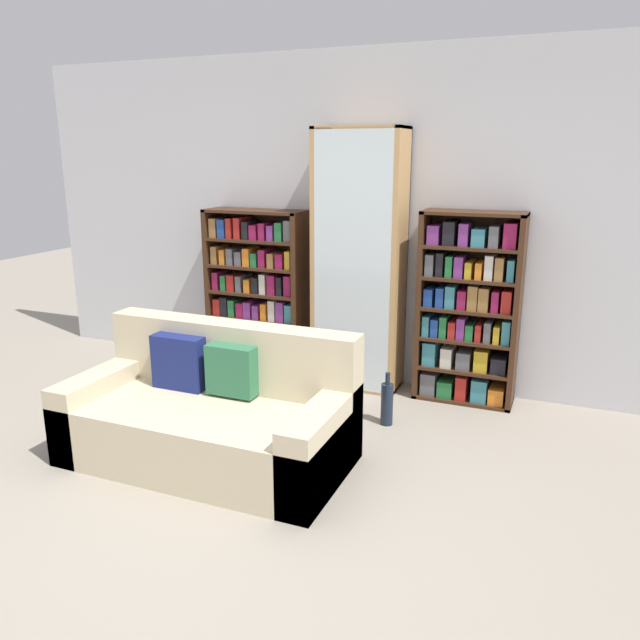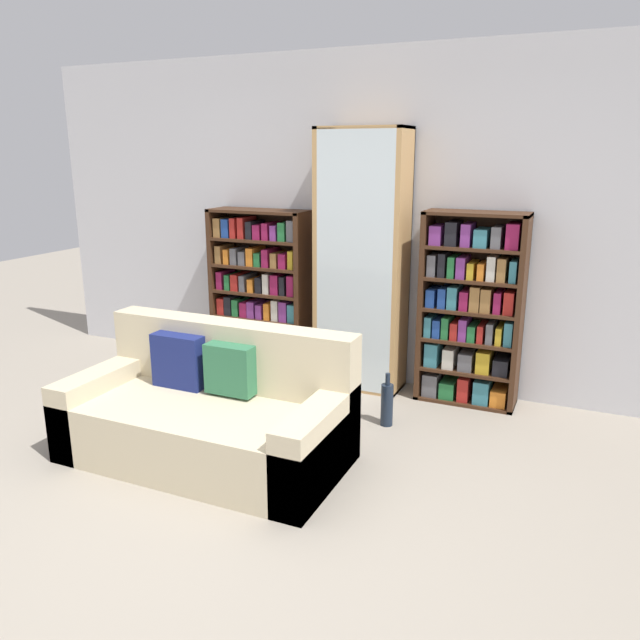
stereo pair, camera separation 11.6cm
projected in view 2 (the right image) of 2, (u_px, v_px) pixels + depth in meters
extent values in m
plane|color=gray|center=(211.00, 522.00, 3.32)|extent=(16.00, 16.00, 0.00)
cube|color=silver|center=(371.00, 222.00, 5.14)|extent=(6.36, 0.06, 2.70)
cube|color=beige|center=(205.00, 432.00, 3.95)|extent=(1.77, 0.88, 0.39)
cube|color=beige|center=(231.00, 354.00, 4.14)|extent=(1.77, 0.20, 0.44)
cube|color=beige|center=(108.00, 403.00, 4.24)|extent=(0.20, 0.88, 0.51)
cube|color=beige|center=(318.00, 446.00, 3.63)|extent=(0.20, 0.88, 0.51)
cube|color=navy|center=(178.00, 361.00, 4.13)|extent=(0.36, 0.12, 0.36)
cube|color=#2D6B47|center=(230.00, 369.00, 3.98)|extent=(0.32, 0.12, 0.32)
cube|color=#3D2314|center=(220.00, 288.00, 5.65)|extent=(0.04, 0.32, 1.43)
cube|color=#3D2314|center=(304.00, 296.00, 5.32)|extent=(0.04, 0.32, 1.43)
cube|color=#3D2314|center=(259.00, 211.00, 5.30)|extent=(0.88, 0.32, 0.02)
cube|color=#3D2314|center=(263.00, 367.00, 5.67)|extent=(0.88, 0.32, 0.02)
cube|color=#3D2314|center=(269.00, 288.00, 5.62)|extent=(0.88, 0.01, 1.43)
cube|color=#3D2314|center=(262.00, 342.00, 5.61)|extent=(0.80, 0.32, 0.02)
cube|color=#3D2314|center=(261.00, 317.00, 5.55)|extent=(0.80, 0.32, 0.02)
cube|color=#3D2314|center=(261.00, 292.00, 5.49)|extent=(0.80, 0.32, 0.02)
cube|color=#3D2314|center=(260.00, 266.00, 5.42)|extent=(0.80, 0.32, 0.02)
cube|color=#3D2314|center=(259.00, 239.00, 5.36)|extent=(0.80, 0.32, 0.02)
cube|color=#5B5B60|center=(231.00, 353.00, 5.76)|extent=(0.09, 0.24, 0.16)
cube|color=#8E1947|center=(243.00, 355.00, 5.72)|extent=(0.08, 0.24, 0.15)
cube|color=#AD231E|center=(256.00, 358.00, 5.66)|extent=(0.09, 0.24, 0.15)
cube|color=orange|center=(268.00, 358.00, 5.61)|extent=(0.11, 0.24, 0.18)
cube|color=#237038|center=(281.00, 363.00, 5.57)|extent=(0.11, 0.24, 0.12)
cube|color=#AD231E|center=(294.00, 362.00, 5.51)|extent=(0.10, 0.24, 0.17)
cube|color=orange|center=(230.00, 328.00, 5.70)|extent=(0.09, 0.24, 0.17)
cube|color=orange|center=(240.00, 332.00, 5.67)|extent=(0.07, 0.24, 0.12)
cube|color=#7A3384|center=(250.00, 331.00, 5.62)|extent=(0.07, 0.24, 0.16)
cube|color=#8E1947|center=(261.00, 333.00, 5.58)|extent=(0.08, 0.24, 0.15)
cube|color=black|center=(273.00, 333.00, 5.53)|extent=(0.08, 0.24, 0.16)
cube|color=#8E1947|center=(284.00, 337.00, 5.49)|extent=(0.10, 0.24, 0.13)
cube|color=#1E4293|center=(295.00, 338.00, 5.44)|extent=(0.07, 0.24, 0.14)
cube|color=#AD231E|center=(227.00, 304.00, 5.65)|extent=(0.07, 0.24, 0.15)
cube|color=black|center=(234.00, 304.00, 5.62)|extent=(0.07, 0.24, 0.17)
cube|color=#237038|center=(241.00, 306.00, 5.59)|extent=(0.06, 0.24, 0.15)
cube|color=#8E1947|center=(250.00, 308.00, 5.56)|extent=(0.07, 0.24, 0.13)
cube|color=#7A3384|center=(257.00, 308.00, 5.53)|extent=(0.07, 0.24, 0.14)
cube|color=#7A3384|center=(265.00, 310.00, 5.50)|extent=(0.06, 0.24, 0.12)
cube|color=orange|center=(272.00, 309.00, 5.47)|extent=(0.05, 0.24, 0.14)
cube|color=beige|center=(280.00, 308.00, 5.43)|extent=(0.06, 0.24, 0.18)
cube|color=#7A3384|center=(288.00, 310.00, 5.40)|extent=(0.07, 0.24, 0.17)
cube|color=teal|center=(297.00, 311.00, 5.37)|extent=(0.06, 0.24, 0.16)
cube|color=#8E1947|center=(226.00, 279.00, 5.59)|extent=(0.06, 0.24, 0.15)
cube|color=#237038|center=(233.00, 281.00, 5.56)|extent=(0.05, 0.24, 0.13)
cube|color=#AD231E|center=(241.00, 281.00, 5.53)|extent=(0.07, 0.24, 0.14)
cube|color=#5B5B60|center=(248.00, 282.00, 5.50)|extent=(0.05, 0.24, 0.14)
cube|color=orange|center=(256.00, 284.00, 5.47)|extent=(0.05, 0.24, 0.11)
cube|color=black|center=(264.00, 283.00, 5.44)|extent=(0.06, 0.24, 0.14)
cube|color=beige|center=(272.00, 282.00, 5.41)|extent=(0.05, 0.24, 0.17)
cube|color=#8E1947|center=(280.00, 283.00, 5.37)|extent=(0.07, 0.24, 0.17)
cube|color=black|center=(288.00, 284.00, 5.35)|extent=(0.05, 0.24, 0.16)
cube|color=#8E1947|center=(296.00, 284.00, 5.31)|extent=(0.06, 0.24, 0.17)
cube|color=olive|center=(225.00, 253.00, 5.53)|extent=(0.06, 0.24, 0.15)
cube|color=orange|center=(233.00, 255.00, 5.50)|extent=(0.05, 0.24, 0.13)
cube|color=#5B5B60|center=(240.00, 255.00, 5.47)|extent=(0.06, 0.24, 0.14)
cube|color=#5B5B60|center=(248.00, 257.00, 5.44)|extent=(0.06, 0.24, 0.12)
cube|color=orange|center=(256.00, 256.00, 5.41)|extent=(0.06, 0.24, 0.15)
cube|color=#237038|center=(263.00, 258.00, 5.38)|extent=(0.06, 0.24, 0.12)
cube|color=#8E1947|center=(271.00, 257.00, 5.35)|extent=(0.06, 0.24, 0.15)
cube|color=olive|center=(279.00, 259.00, 5.32)|extent=(0.06, 0.24, 0.12)
cube|color=#8E1947|center=(288.00, 260.00, 5.29)|extent=(0.06, 0.24, 0.12)
cube|color=gold|center=(296.00, 259.00, 5.25)|extent=(0.05, 0.24, 0.15)
cube|color=olive|center=(223.00, 227.00, 5.47)|extent=(0.07, 0.24, 0.16)
cube|color=#1E4293|center=(232.00, 227.00, 5.44)|extent=(0.07, 0.24, 0.16)
cube|color=#AD231E|center=(239.00, 227.00, 5.41)|extent=(0.05, 0.24, 0.17)
cube|color=#AD231E|center=(247.00, 227.00, 5.37)|extent=(0.06, 0.24, 0.18)
cube|color=black|center=(255.00, 229.00, 5.35)|extent=(0.06, 0.24, 0.15)
cube|color=#8E1947|center=(262.00, 231.00, 5.32)|extent=(0.07, 0.24, 0.12)
cube|color=#8E1947|center=(271.00, 231.00, 5.29)|extent=(0.05, 0.24, 0.14)
cube|color=#7A3384|center=(279.00, 232.00, 5.26)|extent=(0.05, 0.24, 0.13)
cube|color=#237038|center=(287.00, 231.00, 5.22)|extent=(0.06, 0.24, 0.15)
cube|color=#5B5B60|center=(296.00, 230.00, 5.19)|extent=(0.06, 0.24, 0.17)
cube|color=tan|center=(324.00, 259.00, 5.14)|extent=(0.04, 0.36, 2.10)
cube|color=tan|center=(402.00, 265.00, 4.88)|extent=(0.04, 0.36, 2.10)
cube|color=tan|center=(364.00, 128.00, 4.74)|extent=(0.71, 0.36, 0.02)
cube|color=tan|center=(359.00, 383.00, 5.28)|extent=(0.71, 0.36, 0.02)
cube|color=tan|center=(369.00, 259.00, 5.16)|extent=(0.71, 0.01, 2.10)
cube|color=silver|center=(354.00, 266.00, 4.85)|extent=(0.63, 0.01, 2.07)
cube|color=tan|center=(360.00, 335.00, 5.17)|extent=(0.63, 0.32, 0.02)
cube|color=tan|center=(361.00, 287.00, 5.06)|extent=(0.63, 0.32, 0.02)
cube|color=tan|center=(362.00, 237.00, 4.96)|extent=(0.63, 0.32, 0.02)
cube|color=tan|center=(363.00, 184.00, 4.85)|extent=(0.63, 0.32, 0.02)
cylinder|color=silver|center=(332.00, 375.00, 5.35)|extent=(0.01, 0.01, 0.07)
cone|color=silver|center=(332.00, 366.00, 5.33)|extent=(0.07, 0.07, 0.08)
cylinder|color=silver|center=(343.00, 376.00, 5.31)|extent=(0.01, 0.01, 0.07)
cone|color=silver|center=(343.00, 368.00, 5.29)|extent=(0.07, 0.07, 0.08)
cylinder|color=silver|center=(355.00, 376.00, 5.30)|extent=(0.01, 0.01, 0.07)
cone|color=silver|center=(355.00, 368.00, 5.28)|extent=(0.07, 0.07, 0.08)
cylinder|color=silver|center=(364.00, 379.00, 5.24)|extent=(0.01, 0.01, 0.07)
cone|color=silver|center=(365.00, 371.00, 5.22)|extent=(0.07, 0.07, 0.08)
cylinder|color=silver|center=(376.00, 380.00, 5.22)|extent=(0.01, 0.01, 0.07)
cone|color=silver|center=(377.00, 372.00, 5.20)|extent=(0.07, 0.07, 0.08)
cylinder|color=silver|center=(387.00, 383.00, 5.16)|extent=(0.01, 0.01, 0.07)
cone|color=silver|center=(387.00, 374.00, 5.14)|extent=(0.07, 0.07, 0.08)
cylinder|color=silver|center=(339.00, 327.00, 5.24)|extent=(0.01, 0.01, 0.07)
cone|color=silver|center=(339.00, 318.00, 5.22)|extent=(0.09, 0.09, 0.09)
cylinder|color=silver|center=(361.00, 330.00, 5.16)|extent=(0.01, 0.01, 0.07)
cone|color=silver|center=(361.00, 320.00, 5.14)|extent=(0.09, 0.09, 0.09)
cylinder|color=silver|center=(383.00, 333.00, 5.07)|extent=(0.01, 0.01, 0.07)
cone|color=silver|center=(383.00, 323.00, 5.05)|extent=(0.09, 0.09, 0.09)
cylinder|color=silver|center=(335.00, 278.00, 5.14)|extent=(0.01, 0.01, 0.08)
cone|color=silver|center=(335.00, 267.00, 5.12)|extent=(0.08, 0.08, 0.10)
cylinder|color=silver|center=(349.00, 279.00, 5.11)|extent=(0.01, 0.01, 0.08)
cone|color=silver|center=(349.00, 268.00, 5.08)|extent=(0.08, 0.08, 0.10)
cylinder|color=silver|center=(361.00, 281.00, 5.05)|extent=(0.01, 0.01, 0.08)
cone|color=silver|center=(361.00, 269.00, 5.02)|extent=(0.08, 0.08, 0.10)
cylinder|color=silver|center=(375.00, 282.00, 5.00)|extent=(0.01, 0.01, 0.08)
cone|color=silver|center=(375.00, 270.00, 4.98)|extent=(0.08, 0.08, 0.10)
cylinder|color=silver|center=(390.00, 283.00, 4.97)|extent=(0.01, 0.01, 0.08)
cone|color=silver|center=(390.00, 271.00, 4.95)|extent=(0.08, 0.08, 0.10)
cylinder|color=silver|center=(337.00, 229.00, 5.03)|extent=(0.01, 0.01, 0.07)
cone|color=silver|center=(337.00, 219.00, 5.01)|extent=(0.09, 0.09, 0.09)
cylinder|color=silver|center=(353.00, 230.00, 4.96)|extent=(0.01, 0.01, 0.07)
cone|color=silver|center=(353.00, 220.00, 4.94)|extent=(0.09, 0.09, 0.09)
cylinder|color=silver|center=(371.00, 231.00, 4.92)|extent=(0.01, 0.01, 0.07)
cone|color=silver|center=(371.00, 221.00, 4.90)|extent=(0.09, 0.09, 0.09)
cylinder|color=silver|center=(389.00, 232.00, 4.85)|extent=(0.01, 0.01, 0.07)
cone|color=silver|center=(389.00, 222.00, 4.83)|extent=(0.09, 0.09, 0.09)
cylinder|color=silver|center=(337.00, 178.00, 4.93)|extent=(0.01, 0.01, 0.07)
cone|color=silver|center=(337.00, 168.00, 4.91)|extent=(0.09, 0.09, 0.09)
cylinder|color=silver|center=(354.00, 178.00, 4.86)|extent=(0.01, 0.01, 0.07)
cone|color=silver|center=(354.00, 168.00, 4.84)|extent=(0.09, 0.09, 0.09)
cylinder|color=silver|center=(372.00, 178.00, 4.80)|extent=(0.01, 0.01, 0.07)
cone|color=silver|center=(372.00, 168.00, 4.78)|extent=(0.09, 0.09, 0.09)
cylinder|color=silver|center=(391.00, 179.00, 4.77)|extent=(0.01, 0.01, 0.07)
cone|color=silver|center=(391.00, 168.00, 4.74)|extent=(0.09, 0.09, 0.09)
cube|color=#3D2314|center=(425.00, 305.00, 4.90)|extent=(0.04, 0.32, 1.48)
cube|color=#3D2314|center=(520.00, 315.00, 4.62)|extent=(0.04, 0.32, 1.48)
cube|color=#3D2314|center=(477.00, 213.00, 4.57)|extent=(0.76, 0.32, 0.02)
cube|color=#3D2314|center=(465.00, 399.00, 4.95)|extent=(0.76, 0.32, 0.02)
cube|color=#3D2314|center=(475.00, 305.00, 4.89)|extent=(0.76, 0.01, 1.48)
cube|color=#3D2314|center=(467.00, 369.00, 4.88)|extent=(0.68, 0.32, 0.02)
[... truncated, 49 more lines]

